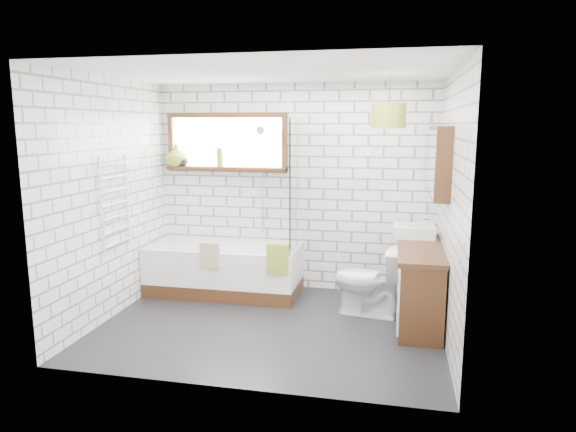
% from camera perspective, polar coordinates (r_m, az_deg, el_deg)
% --- Properties ---
extents(floor, '(3.40, 2.60, 0.01)m').
position_cam_1_polar(floor, '(5.35, -2.01, -12.05)').
color(floor, black).
rests_on(floor, ground).
extents(ceiling, '(3.40, 2.60, 0.01)m').
position_cam_1_polar(ceiling, '(4.98, -2.19, 15.77)').
color(ceiling, white).
rests_on(ceiling, ground).
extents(wall_back, '(3.40, 0.01, 2.50)m').
position_cam_1_polar(wall_back, '(6.28, 0.77, 3.12)').
color(wall_back, white).
rests_on(wall_back, ground).
extents(wall_front, '(3.40, 0.01, 2.50)m').
position_cam_1_polar(wall_front, '(3.78, -6.85, -1.59)').
color(wall_front, white).
rests_on(wall_front, ground).
extents(wall_left, '(0.01, 2.60, 2.50)m').
position_cam_1_polar(wall_left, '(5.67, -19.08, 1.81)').
color(wall_left, white).
rests_on(wall_left, ground).
extents(wall_right, '(0.01, 2.60, 2.50)m').
position_cam_1_polar(wall_right, '(4.90, 17.65, 0.67)').
color(wall_right, white).
rests_on(wall_right, ground).
extents(window, '(1.52, 0.16, 0.68)m').
position_cam_1_polar(window, '(6.41, -6.85, 8.13)').
color(window, '#321A0D').
rests_on(window, wall_back).
extents(towel_radiator, '(0.06, 0.52, 1.00)m').
position_cam_1_polar(towel_radiator, '(5.65, -18.66, 1.30)').
color(towel_radiator, white).
rests_on(towel_radiator, wall_left).
extents(mirror_cabinet, '(0.16, 1.20, 0.70)m').
position_cam_1_polar(mirror_cabinet, '(5.44, 16.37, 5.88)').
color(mirror_cabinet, '#321A0D').
rests_on(mirror_cabinet, wall_right).
extents(shower_riser, '(0.02, 0.02, 1.30)m').
position_cam_1_polar(shower_riser, '(6.31, -2.89, 4.06)').
color(shower_riser, silver).
rests_on(shower_riser, wall_back).
extents(bathtub, '(1.81, 0.80, 0.58)m').
position_cam_1_polar(bathtub, '(6.29, -7.07, -5.86)').
color(bathtub, white).
rests_on(bathtub, floor).
extents(shower_screen, '(0.02, 0.72, 1.50)m').
position_cam_1_polar(shower_screen, '(5.86, 0.93, 3.45)').
color(shower_screen, white).
rests_on(shower_screen, bathtub).
extents(towel_green, '(0.24, 0.07, 0.33)m').
position_cam_1_polar(towel_green, '(5.64, -1.16, -4.77)').
color(towel_green, olive).
rests_on(towel_green, bathtub).
extents(towel_beige, '(0.22, 0.06, 0.29)m').
position_cam_1_polar(towel_beige, '(5.87, -8.68, -4.31)').
color(towel_beige, tan).
rests_on(towel_beige, bathtub).
extents(vanity, '(0.44, 1.37, 0.78)m').
position_cam_1_polar(vanity, '(5.50, 14.38, -7.37)').
color(vanity, '#321A0D').
rests_on(vanity, floor).
extents(basin, '(0.45, 0.39, 0.13)m').
position_cam_1_polar(basin, '(5.87, 13.79, -1.65)').
color(basin, white).
rests_on(basin, vanity).
extents(tap, '(0.04, 0.04, 0.15)m').
position_cam_1_polar(tap, '(5.87, 15.37, -1.13)').
color(tap, silver).
rests_on(tap, vanity).
extents(toilet, '(0.54, 0.80, 0.75)m').
position_cam_1_polar(toilet, '(5.57, 8.95, -7.10)').
color(toilet, white).
rests_on(toilet, floor).
extents(vase_olive, '(0.33, 0.33, 0.28)m').
position_cam_1_polar(vase_olive, '(6.63, -12.27, 6.45)').
color(vase_olive, olive).
rests_on(vase_olive, window).
extents(vase_dark, '(0.23, 0.23, 0.19)m').
position_cam_1_polar(vase_dark, '(6.61, -11.82, 6.08)').
color(vase_dark, black).
rests_on(vase_dark, window).
extents(bottle, '(0.09, 0.09, 0.23)m').
position_cam_1_polar(bottle, '(6.42, -7.58, 6.29)').
color(bottle, olive).
rests_on(bottle, window).
extents(pendant, '(0.33, 0.33, 0.24)m').
position_cam_1_polar(pendant, '(5.20, 11.13, 10.88)').
color(pendant, olive).
rests_on(pendant, ceiling).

